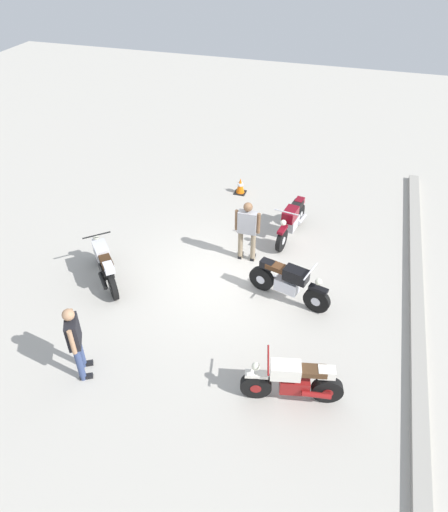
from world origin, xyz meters
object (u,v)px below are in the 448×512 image
object	(u,v)px
motorcycle_black_cruiser	(289,282)
motorcycle_silver_cruiser	(104,264)
person_in_gray_shirt	(247,228)
person_in_black_shirt	(75,338)
motorcycle_maroon_cruiser	(292,221)
traffic_cone	(240,186)
motorcycle_cream_vintage	(293,381)

from	to	relation	value
motorcycle_black_cruiser	motorcycle_silver_cruiser	bearing A→B (deg)	-156.24
person_in_gray_shirt	person_in_black_shirt	distance (m)	5.14
motorcycle_maroon_cruiser	person_in_black_shirt	bearing A→B (deg)	-18.01
person_in_gray_shirt	motorcycle_silver_cruiser	bearing A→B (deg)	120.03
motorcycle_silver_cruiser	traffic_cone	bearing A→B (deg)	-63.13
motorcycle_black_cruiser	traffic_cone	size ratio (longest dim) A/B	3.86
motorcycle_silver_cruiser	person_in_gray_shirt	xyz separation A→B (m)	(-1.89, 3.13, 0.48)
motorcycle_cream_vintage	motorcycle_black_cruiser	xyz separation A→B (m)	(-2.77, -0.61, 0.03)
motorcycle_silver_cruiser	traffic_cone	size ratio (longest dim) A/B	3.08
motorcycle_maroon_cruiser	traffic_cone	xyz separation A→B (m)	(-1.97, -2.03, -0.26)
motorcycle_silver_cruiser	traffic_cone	xyz separation A→B (m)	(-5.26, 2.03, -0.26)
motorcycle_maroon_cruiser	motorcycle_black_cruiser	distance (m)	2.69
person_in_gray_shirt	person_in_black_shirt	xyz separation A→B (m)	(4.65, -2.19, -0.00)
motorcycle_silver_cruiser	person_in_black_shirt	xyz separation A→B (m)	(2.75, 0.94, 0.47)
motorcycle_silver_cruiser	person_in_gray_shirt	bearing A→B (deg)	-100.93
motorcycle_silver_cruiser	motorcycle_black_cruiser	world-z (taller)	same
motorcycle_cream_vintage	motorcycle_maroon_cruiser	world-z (taller)	motorcycle_maroon_cruiser
person_in_gray_shirt	traffic_cone	xyz separation A→B (m)	(-3.37, -1.11, -0.74)
traffic_cone	person_in_gray_shirt	bearing A→B (deg)	18.17
motorcycle_maroon_cruiser	motorcycle_black_cruiser	bearing A→B (deg)	18.43
motorcycle_cream_vintage	traffic_cone	size ratio (longest dim) A/B	3.65
motorcycle_cream_vintage	motorcycle_silver_cruiser	size ratio (longest dim) A/B	1.19
motorcycle_cream_vintage	motorcycle_black_cruiser	world-z (taller)	motorcycle_black_cruiser
person_in_black_shirt	traffic_cone	distance (m)	8.12
motorcycle_cream_vintage	motorcycle_silver_cruiser	bearing A→B (deg)	-35.49
motorcycle_black_cruiser	person_in_gray_shirt	distance (m)	1.90
motorcycle_silver_cruiser	traffic_cone	world-z (taller)	motorcycle_silver_cruiser
person_in_black_shirt	traffic_cone	size ratio (longest dim) A/B	3.26
motorcycle_silver_cruiser	motorcycle_cream_vintage	bearing A→B (deg)	-154.76
motorcycle_maroon_cruiser	motorcycle_black_cruiser	xyz separation A→B (m)	(2.65, 0.43, 0.00)
motorcycle_cream_vintage	motorcycle_maroon_cruiser	xyz separation A→B (m)	(-5.42, -1.04, 0.03)
motorcycle_black_cruiser	person_in_black_shirt	size ratio (longest dim) A/B	1.18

